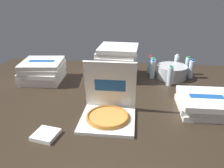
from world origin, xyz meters
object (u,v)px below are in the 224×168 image
(pizza_stack_right_far, at_px, (118,62))
(water_bottle_4, at_px, (152,69))
(water_bottle_2, at_px, (187,66))
(water_bottle_3, at_px, (153,67))
(ice_bucket, at_px, (172,72))
(water_bottle_5, at_px, (170,76))
(water_bottle_6, at_px, (176,64))
(pizza_stack_right_near, at_px, (43,71))
(water_bottle_0, at_px, (191,69))
(water_bottle_1, at_px, (150,65))
(napkin_pile, at_px, (46,135))
(pizza_stack_left_near, at_px, (205,103))
(open_pizza_box, at_px, (108,108))

(pizza_stack_right_far, bearing_deg, water_bottle_4, 0.97)
(water_bottle_2, height_order, water_bottle_3, same)
(ice_bucket, height_order, water_bottle_4, water_bottle_4)
(pizza_stack_right_far, bearing_deg, water_bottle_5, -17.98)
(pizza_stack_right_far, distance_m, ice_bucket, 0.63)
(water_bottle_2, bearing_deg, water_bottle_6, 144.31)
(pizza_stack_right_near, relative_size, water_bottle_0, 2.14)
(water_bottle_1, distance_m, water_bottle_4, 0.17)
(ice_bucket, distance_m, water_bottle_6, 0.23)
(pizza_stack_right_near, distance_m, napkin_pile, 1.07)
(pizza_stack_left_near, distance_m, ice_bucket, 0.76)
(open_pizza_box, distance_m, water_bottle_1, 1.13)
(napkin_pile, bearing_deg, open_pizza_box, 36.55)
(water_bottle_0, bearing_deg, water_bottle_1, 165.99)
(water_bottle_0, relative_size, water_bottle_6, 1.00)
(water_bottle_3, height_order, water_bottle_5, same)
(pizza_stack_right_far, distance_m, water_bottle_1, 0.42)
(pizza_stack_right_far, height_order, water_bottle_6, pizza_stack_right_far)
(water_bottle_3, xyz_separation_m, water_bottle_4, (-0.01, -0.08, 0.00))
(open_pizza_box, bearing_deg, pizza_stack_right_near, 140.06)
(water_bottle_4, height_order, water_bottle_6, same)
(water_bottle_4, bearing_deg, water_bottle_3, 81.65)
(pizza_stack_right_near, relative_size, napkin_pile, 2.93)
(pizza_stack_left_near, distance_m, water_bottle_2, 0.86)
(water_bottle_2, distance_m, water_bottle_3, 0.42)
(open_pizza_box, relative_size, napkin_pile, 2.75)
(water_bottle_1, height_order, water_bottle_3, same)
(pizza_stack_right_near, xyz_separation_m, napkin_pile, (0.42, -0.98, -0.10))
(open_pizza_box, bearing_deg, water_bottle_6, 58.85)
(open_pizza_box, distance_m, water_bottle_3, 1.05)
(water_bottle_0, height_order, water_bottle_1, same)
(pizza_stack_left_near, distance_m, water_bottle_3, 0.87)
(open_pizza_box, xyz_separation_m, pizza_stack_right_near, (-0.82, 0.68, 0.03))
(pizza_stack_right_far, distance_m, water_bottle_2, 0.84)
(pizza_stack_right_far, xyz_separation_m, water_bottle_2, (0.81, 0.17, -0.08))
(water_bottle_6, distance_m, napkin_pile, 1.81)
(water_bottle_3, relative_size, napkin_pile, 1.37)
(ice_bucket, bearing_deg, water_bottle_5, -102.49)
(water_bottle_1, relative_size, water_bottle_6, 1.00)
(water_bottle_6, bearing_deg, open_pizza_box, -121.15)
(water_bottle_1, bearing_deg, open_pizza_box, -109.05)
(water_bottle_1, xyz_separation_m, water_bottle_2, (0.44, -0.00, 0.00))
(pizza_stack_left_near, xyz_separation_m, ice_bucket, (-0.17, 0.73, 0.00))
(pizza_stack_left_near, relative_size, water_bottle_0, 2.06)
(water_bottle_1, height_order, water_bottle_4, same)
(water_bottle_1, bearing_deg, water_bottle_0, -14.01)
(water_bottle_3, distance_m, water_bottle_4, 0.08)
(pizza_stack_right_near, bearing_deg, napkin_pile, -67.05)
(water_bottle_3, bearing_deg, pizza_stack_right_far, -168.56)
(water_bottle_1, bearing_deg, water_bottle_3, -72.00)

